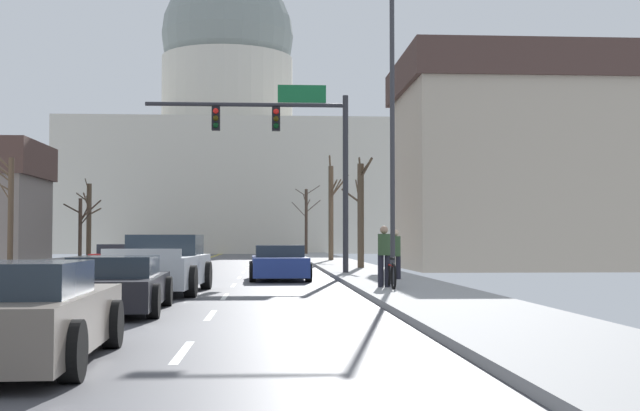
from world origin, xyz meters
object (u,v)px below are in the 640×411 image
pickup_truck_near_01 (162,266)px  sedan_oncoming_01 (151,256)px  bicycle_parked (391,275)px  sedan_near_03 (12,316)px  sedan_oncoming_03 (152,249)px  sedan_oncoming_00 (120,259)px  sedan_oncoming_02 (180,252)px  sedan_near_00 (279,264)px  street_lamp_right (382,104)px  pedestrian_01 (395,252)px  sedan_near_02 (116,286)px  signal_gantry (291,139)px  pedestrian_00 (384,253)px

pickup_truck_near_01 → sedan_oncoming_01: size_ratio=1.37×
bicycle_parked → sedan_near_03: bearing=-116.5°
sedan_oncoming_03 → bicycle_parked: 50.65m
sedan_oncoming_00 → sedan_oncoming_02: size_ratio=0.99×
sedan_near_00 → street_lamp_right: bearing=-61.7°
pedestrian_01 → sedan_oncoming_01: bearing=118.9°
sedan_near_03 → bicycle_parked: size_ratio=2.52×
sedan_near_03 → sedan_oncoming_01: 36.70m
pickup_truck_near_01 → pedestrian_01: pedestrian_01 is taller
pedestrian_01 → sedan_near_03: bearing=-112.2°
sedan_near_03 → bicycle_parked: bearing=63.5°
sedan_oncoming_02 → sedan_near_02: bearing=-85.7°
sedan_oncoming_01 → signal_gantry: bearing=-62.0°
pedestrian_01 → signal_gantry: bearing=121.0°
signal_gantry → pickup_truck_near_01: size_ratio=1.37×
sedan_oncoming_02 → signal_gantry: bearing=-75.1°
sedan_near_00 → sedan_near_03: 20.07m
sedan_near_03 → bicycle_parked: sedan_near_03 is taller
sedan_oncoming_01 → bicycle_parked: 25.98m
sedan_near_00 → pickup_truck_near_01: 7.55m
sedan_near_03 → pedestrian_01: bearing=67.8°
pedestrian_00 → sedan_near_00: bearing=111.7°
street_lamp_right → sedan_oncoming_02: street_lamp_right is taller
pickup_truck_near_01 → pedestrian_00: 6.03m
sedan_oncoming_01 → pedestrian_01: 21.91m
signal_gantry → sedan_oncoming_03: (-10.62, 38.57, -4.78)m
signal_gantry → sedan_oncoming_03: bearing=105.4°
signal_gantry → sedan_oncoming_03: signal_gantry is taller
signal_gantry → pedestrian_00: 11.10m
sedan_near_02 → sedan_oncoming_00: sedan_oncoming_00 is taller
sedan_oncoming_01 → pedestrian_01: size_ratio=2.60×
pedestrian_00 → sedan_oncoming_01: bearing=112.0°
sedan_oncoming_00 → sedan_near_02: bearing=-80.3°
sedan_oncoming_03 → sedan_near_03: bearing=-83.7°
sedan_near_00 → pedestrian_01: pedestrian_01 is taller
sedan_oncoming_03 → bicycle_parked: sedan_oncoming_03 is taller
sedan_near_03 → sedan_oncoming_03: sedan_oncoming_03 is taller
pickup_truck_near_01 → sedan_near_02: size_ratio=1.21×
street_lamp_right → sedan_oncoming_03: bearing=105.5°
street_lamp_right → sedan_oncoming_02: size_ratio=1.95×
street_lamp_right → sedan_near_03: size_ratio=2.01×
sedan_near_02 → sedan_oncoming_02: size_ratio=1.03×
sedan_near_02 → sedan_oncoming_03: size_ratio=1.03×
sedan_oncoming_01 → sedan_oncoming_02: bearing=89.0°
sedan_oncoming_01 → sedan_oncoming_03: sedan_oncoming_03 is taller
sedan_near_02 → sedan_oncoming_02: 42.69m
sedan_near_00 → sedan_near_02: 13.28m
sedan_near_02 → pedestrian_00: (6.16, 5.88, 0.54)m
sedan_near_00 → sedan_near_02: size_ratio=0.96×
pickup_truck_near_01 → sedan_oncoming_00: pickup_truck_near_01 is taller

